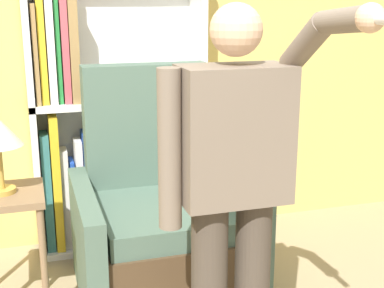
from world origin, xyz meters
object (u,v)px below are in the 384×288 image
Objects in this scene: bookcase at (95,110)px; side_table at (4,218)px; armchair at (159,225)px; person_standing at (234,182)px.

side_table is at bearing -130.56° from bookcase.
person_standing is at bearing -83.67° from armchair.
side_table is at bearing -179.27° from armchair.
armchair is (0.25, -0.65, -0.56)m from bookcase.
person_standing is (0.10, -0.88, 0.54)m from armchair.
bookcase is at bearing 102.96° from person_standing.
bookcase is 1.22× the size of person_standing.
armchair is 0.78× the size of person_standing.
person_standing is at bearing -77.04° from bookcase.
armchair is 0.83m from side_table.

